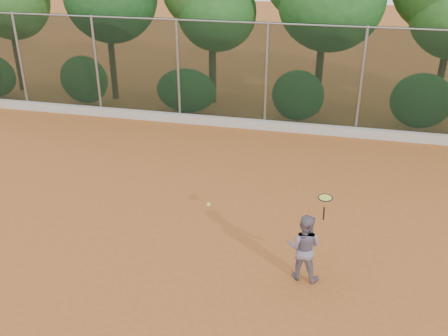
# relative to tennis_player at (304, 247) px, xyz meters

# --- Properties ---
(ground) EXTENTS (80.00, 80.00, 0.00)m
(ground) POSITION_rel_tennis_player_xyz_m (-1.98, 0.87, -0.68)
(ground) COLOR #A85B27
(ground) RESTS_ON ground
(concrete_curb) EXTENTS (24.00, 0.20, 0.30)m
(concrete_curb) POSITION_rel_tennis_player_xyz_m (-1.98, 7.69, -0.53)
(concrete_curb) COLOR #BAB6AC
(concrete_curb) RESTS_ON ground
(tennis_player) EXTENTS (0.73, 0.60, 1.37)m
(tennis_player) POSITION_rel_tennis_player_xyz_m (0.00, 0.00, 0.00)
(tennis_player) COLOR slate
(tennis_player) RESTS_ON ground
(chainlink_fence) EXTENTS (24.09, 0.09, 3.50)m
(chainlink_fence) POSITION_rel_tennis_player_xyz_m (-1.98, 7.87, 1.17)
(chainlink_fence) COLOR black
(chainlink_fence) RESTS_ON ground
(tennis_racket) EXTENTS (0.33, 0.34, 0.51)m
(tennis_racket) POSITION_rel_tennis_player_xyz_m (0.30, -0.06, 1.10)
(tennis_racket) COLOR black
(tennis_racket) RESTS_ON ground
(tennis_ball_in_flight) EXTENTS (0.07, 0.07, 0.07)m
(tennis_ball_in_flight) POSITION_rel_tennis_player_xyz_m (-1.77, -0.28, 0.85)
(tennis_ball_in_flight) COLOR #D3E935
(tennis_ball_in_flight) RESTS_ON ground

